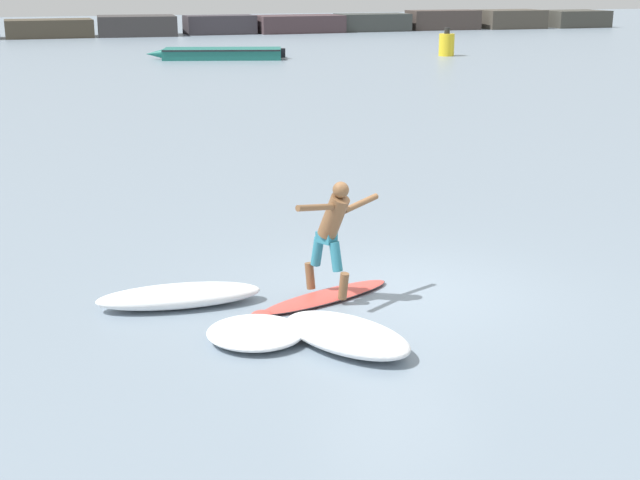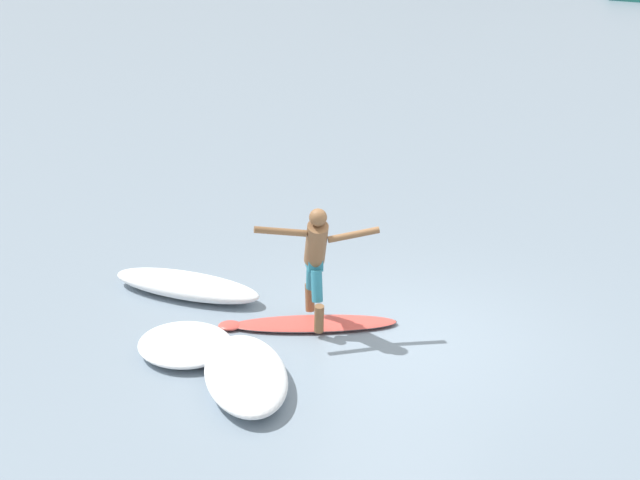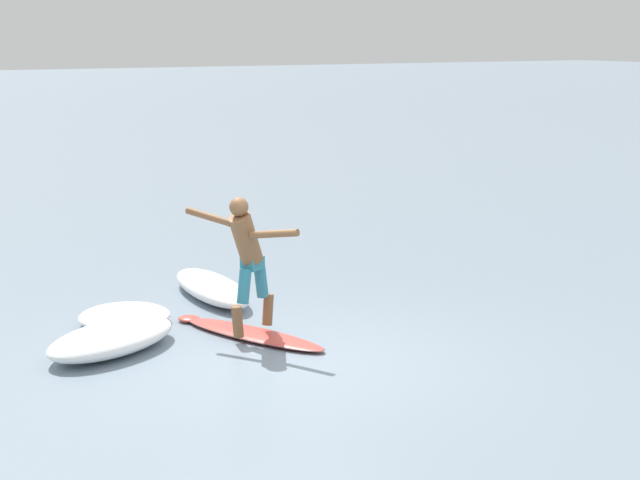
{
  "view_description": "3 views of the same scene",
  "coord_description": "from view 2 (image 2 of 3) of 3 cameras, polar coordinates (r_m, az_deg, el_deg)",
  "views": [
    {
      "loc": [
        -5.09,
        -11.71,
        4.6
      ],
      "look_at": [
        -0.92,
        0.95,
        0.64
      ],
      "focal_mm": 50.0,
      "sensor_mm": 36.0,
      "label": 1
    },
    {
      "loc": [
        2.23,
        -10.41,
        5.71
      ],
      "look_at": [
        -1.29,
        0.84,
        0.96
      ],
      "focal_mm": 50.0,
      "sensor_mm": 36.0,
      "label": 2
    },
    {
      "loc": [
        10.53,
        -5.78,
        3.79
      ],
      "look_at": [
        -1.29,
        1.1,
        1.12
      ],
      "focal_mm": 60.0,
      "sensor_mm": 36.0,
      "label": 3
    }
  ],
  "objects": [
    {
      "name": "wave_foam_beside",
      "position": [
        11.8,
        -8.62,
        -6.62
      ],
      "size": [
        1.7,
        1.66,
        0.23
      ],
      "color": "white",
      "rests_on": "ground"
    },
    {
      "name": "ground_plane",
      "position": [
        12.08,
        4.69,
        -6.33
      ],
      "size": [
        200.0,
        200.0,
        0.0
      ],
      "primitive_type": "plane",
      "color": "gray"
    },
    {
      "name": "wave_foam_at_tail",
      "position": [
        13.34,
        -8.54,
        -2.89
      ],
      "size": [
        2.42,
        0.9,
        0.31
      ],
      "color": "white",
      "rests_on": "ground"
    },
    {
      "name": "surfboard",
      "position": [
        12.34,
        -0.57,
        -5.38
      ],
      "size": [
        2.46,
        1.29,
        0.22
      ],
      "color": "#D64B41",
      "rests_on": "ground"
    },
    {
      "name": "wave_foam_at_nose",
      "position": [
        10.95,
        -4.78,
        -8.57
      ],
      "size": [
        1.82,
        2.18,
        0.33
      ],
      "color": "white",
      "rests_on": "ground"
    },
    {
      "name": "surfer",
      "position": [
        11.78,
        -0.27,
        -0.97
      ],
      "size": [
        1.5,
        1.04,
        1.74
      ],
      "color": "brown",
      "rests_on": "surfboard"
    }
  ]
}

